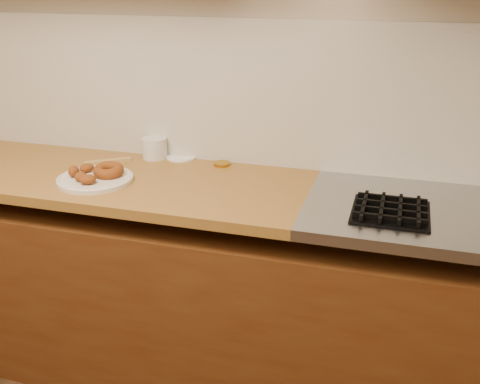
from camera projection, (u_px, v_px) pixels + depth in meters
The scene contains 11 objects.
wall_back at pixel (206, 54), 2.31m from camera, with size 4.00×0.02×2.70m, color tan.
base_cabinet at pixel (186, 295), 2.39m from camera, with size 3.60×0.60×0.77m, color #563113.
butcher_block at pixel (39, 171), 2.38m from camera, with size 2.30×0.62×0.04m, color olive.
backsplash at pixel (206, 91), 2.35m from camera, with size 3.60×0.02×0.60m, color #BBB7A6.
donut_plate at pixel (95, 179), 2.20m from camera, with size 0.30×0.30×0.02m, color beige.
ring_donut at pixel (108, 170), 2.21m from camera, with size 0.12×0.12×0.04m, color brown.
fried_dough_chunks at pixel (83, 174), 2.18m from camera, with size 0.16×0.20×0.04m.
plastic_tub at pixel (155, 148), 2.47m from camera, with size 0.11×0.11×0.09m, color silver.
tub_lid at pixel (181, 157), 2.48m from camera, with size 0.13×0.13×0.01m, color white.
brass_jar_lid at pixel (222, 164), 2.39m from camera, with size 0.07×0.07×0.01m, color #B07F1A.
wooden_utensil at pixel (108, 161), 2.41m from camera, with size 0.20×0.02×0.02m, color #AB8A4B.
Camera 1 is at (0.81, -0.22, 1.67)m, focal length 42.00 mm.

